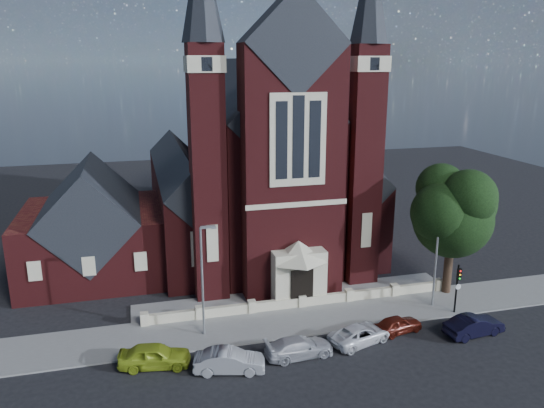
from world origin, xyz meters
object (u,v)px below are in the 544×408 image
Objects in this scene: street_tree at (456,214)px; car_lime_van at (155,356)px; car_silver_a at (229,361)px; street_lamp_right at (438,252)px; car_dark_red at (398,324)px; car_silver_b at (299,347)px; car_white_suv at (360,334)px; traffic_signal at (458,283)px; parish_hall at (92,231)px; car_navy at (474,326)px; church at (254,166)px; street_lamp_left at (203,275)px.

street_tree reaches higher than car_lime_van.
street_tree is 2.43× the size of car_silver_a.
street_lamp_right reaches higher than car_dark_red.
street_lamp_right is 13.72m from car_silver_b.
street_lamp_right is 9.54m from car_white_suv.
car_white_suv is (4.56, 0.62, -0.03)m from car_silver_b.
street_lamp_right is 2.02× the size of traffic_signal.
parish_hall is 32.54m from car_navy.
church reaches higher than car_navy.
street_tree is at bearing -23.26° from parish_hall.
car_silver_a reaches higher than car_silver_b.
street_lamp_right reaches higher than car_silver_a.
car_navy reaches higher than car_silver_b.
church is at bearing -9.21° from car_silver_b.
car_silver_a is at bearing -80.19° from street_lamp_left.
church is 17.26m from parish_hall.
street_lamp_right is 1.79× the size of car_lime_van.
car_lime_van is at bearing -171.86° from street_lamp_right.
street_lamp_right is at bearing -74.51° from car_silver_b.
parish_hall is 3.36× the size of car_dark_red.
street_tree is (12.60, -17.23, -1.23)m from church.
street_lamp_right reaches higher than car_lime_van.
car_silver_b reaches higher than car_dark_red.
parish_hall is (-16.00, -4.94, -4.17)m from church.
parish_hall is 2.69× the size of car_white_suv.
car_navy is at bearing -86.17° from street_lamp_right.
church is 21.76m from street_lamp_right.
church is 25.96m from car_lime_van.
street_tree is 1.32× the size of street_lamp_left.
traffic_signal reaches higher than car_silver_b.
car_navy is (10.41, -23.68, -7.46)m from church.
car_lime_van is at bearing 79.31° from car_silver_b.
street_lamp_left is at bearing 23.00° from car_silver_a.
church reaches higher than parish_hall.
church is 7.73× the size of car_lime_van.
street_tree is 20.71m from street_lamp_left.
street_tree is (28.60, -12.29, 2.95)m from parish_hall.
car_navy is (21.94, -1.64, -0.04)m from car_lime_van.
street_lamp_right is (26.09, -14.00, 0.59)m from parish_hall.
street_lamp_left is 6.11m from car_lime_van.
car_lime_van is (4.46, -17.09, -3.24)m from parish_hall.
car_silver_b is (-14.94, -5.97, -6.30)m from street_tree.
car_dark_red is at bearing -80.46° from car_lime_van.
street_lamp_right is at bearing -68.78° from car_dark_red.
street_tree is 9.23m from car_navy.
street_lamp_left is 1.84× the size of car_navy.
car_white_suv is at bearing -85.64° from car_silver_b.
car_silver_b is at bearing -53.21° from parish_hall.
church is at bearing -12.14° from car_white_suv.
car_lime_van is 1.03× the size of car_navy.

